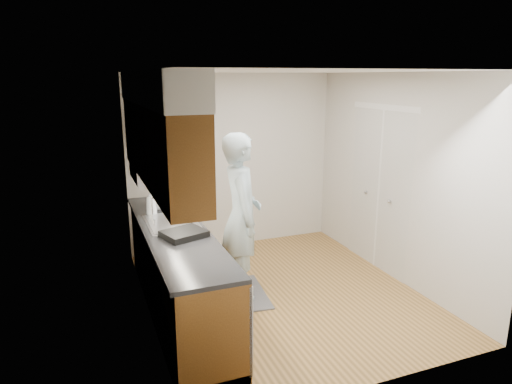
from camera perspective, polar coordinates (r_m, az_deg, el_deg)
floor at (r=5.44m, az=3.23°, el=-12.52°), size 3.50×3.50×0.00m
ceiling at (r=4.86m, az=3.65°, el=14.83°), size 3.50×3.50×0.00m
wall_left at (r=4.60m, az=-13.81°, el=-1.28°), size 0.02×3.50×2.50m
wall_right at (r=5.78m, az=17.08°, el=1.65°), size 0.02×3.50×2.50m
wall_back at (r=6.60m, az=-2.93°, el=3.77°), size 3.00×0.02×2.50m
counter at (r=4.90m, az=-9.75°, el=-9.56°), size 0.64×2.80×1.30m
upper_cabinets at (r=4.54m, az=-12.29°, el=7.60°), size 0.47×2.80×1.21m
closet_door at (r=6.05m, az=15.10°, el=0.15°), size 0.02×1.22×2.05m
floor_mat at (r=5.41m, az=-1.75°, el=-12.57°), size 0.61×0.93×0.02m
person at (r=5.02m, az=-1.84°, el=-1.69°), size 0.62×0.82×2.11m
soap_bottle_a at (r=5.19m, az=-12.96°, el=-1.27°), size 0.13×0.13×0.30m
soap_bottle_b at (r=5.55m, az=-12.07°, el=-0.85°), size 0.12×0.12×0.19m
soap_bottle_c at (r=5.42m, az=-12.14°, el=-1.34°), size 0.17×0.17×0.16m
steel_can at (r=5.41m, az=-9.58°, el=-1.52°), size 0.07×0.07×0.12m
dish_rack at (r=4.48m, az=-8.98°, el=-5.18°), size 0.47×0.43×0.06m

